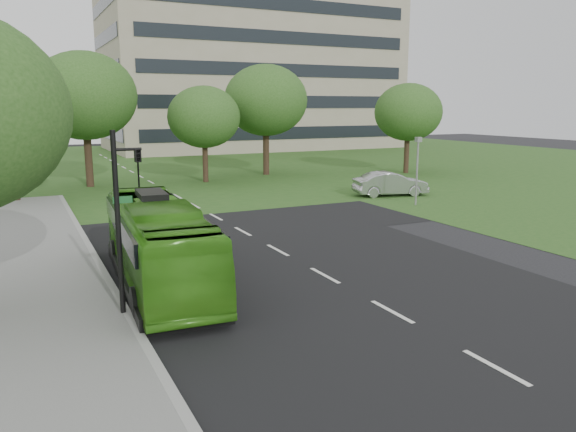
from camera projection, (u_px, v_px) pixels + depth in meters
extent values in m
plane|color=black|center=(355.00, 292.00, 18.32)|extent=(160.00, 160.00, 0.00)
cube|color=black|center=(186.00, 201.00, 35.95)|extent=(14.00, 120.00, 0.01)
cube|color=black|center=(216.00, 217.00, 30.66)|extent=(80.00, 12.00, 0.01)
cube|color=silver|center=(210.00, 214.00, 31.54)|extent=(0.15, 90.00, 0.01)
cube|color=gray|center=(185.00, 417.00, 10.84)|extent=(0.25, 60.00, 0.15)
cube|color=#28531B|center=(119.00, 165.00, 58.00)|extent=(120.00, 60.00, 0.01)
cube|color=gray|center=(251.00, 59.00, 80.05)|extent=(40.00, 20.00, 25.00)
cube|color=black|center=(282.00, 54.00, 71.19)|extent=(36.80, 0.10, 23.00)
cube|color=black|center=(106.00, 54.00, 71.42)|extent=(0.10, 18.40, 23.00)
cylinder|color=black|center=(15.00, 180.00, 35.20)|extent=(0.43, 0.43, 2.89)
ellipsoid|color=#284E1A|center=(9.00, 119.00, 34.48)|extent=(5.73, 5.73, 4.87)
cylinder|color=black|center=(89.00, 162.00, 41.93)|extent=(0.55, 0.55, 3.68)
ellipsoid|color=#284E1A|center=(84.00, 96.00, 40.99)|extent=(7.58, 7.58, 6.44)
cylinder|color=black|center=(205.00, 164.00, 44.58)|extent=(0.43, 0.43, 2.86)
ellipsoid|color=#284E1A|center=(204.00, 117.00, 43.86)|extent=(5.69, 5.69, 4.83)
cylinder|color=black|center=(266.00, 154.00, 49.35)|extent=(0.54, 0.54, 3.58)
ellipsoid|color=#284E1A|center=(266.00, 100.00, 48.45)|extent=(7.21, 7.21, 6.12)
cylinder|color=black|center=(406.00, 156.00, 50.62)|extent=(0.46, 0.46, 3.04)
ellipsoid|color=#284E1A|center=(408.00, 112.00, 49.86)|extent=(5.99, 5.99, 5.09)
imported|color=#3D8F1B|center=(158.00, 243.00, 19.00)|extent=(3.04, 10.33, 2.84)
imported|color=#A5A4A9|center=(390.00, 184.00, 37.87)|extent=(5.21, 2.84, 1.63)
cylinder|color=black|center=(118.00, 227.00, 15.65)|extent=(0.15, 0.15, 5.34)
cylinder|color=black|center=(128.00, 149.00, 15.40)|extent=(0.75, 0.09, 0.09)
imported|color=black|center=(138.00, 168.00, 15.62)|extent=(0.20, 0.23, 1.07)
cube|color=#195926|center=(123.00, 200.00, 15.58)|extent=(0.53, 0.04, 0.19)
cylinder|color=gray|center=(417.00, 174.00, 33.99)|extent=(0.12, 0.12, 3.91)
cube|color=gray|center=(418.00, 139.00, 33.60)|extent=(0.41, 0.37, 0.29)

